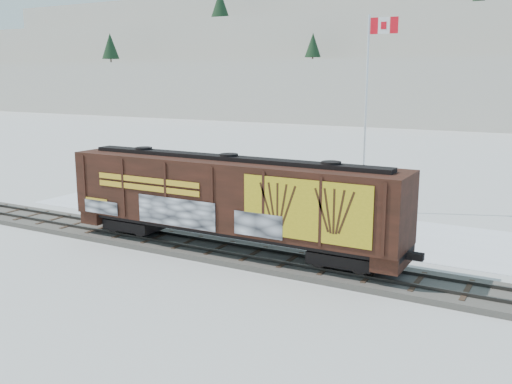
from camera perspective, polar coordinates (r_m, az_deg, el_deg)
The scene contains 8 objects.
ground at distance 28.24m, azimuth -0.23°, elevation -6.73°, with size 500.00×500.00×0.00m, color white.
rail_track at distance 28.20m, azimuth -0.23°, elevation -6.44°, with size 50.00×3.40×0.43m.
parking_strip at distance 34.70m, azimuth 5.87°, elevation -3.29°, with size 40.00×8.00×0.03m, color white.
hopper_railcar at distance 28.14m, azimuth -2.70°, elevation -0.51°, with size 17.75×3.06×4.60m.
flagpole at distance 37.84m, azimuth 10.96°, elevation 5.08°, with size 2.30×0.90×12.62m.
car_silver at distance 34.84m, azimuth 0.23°, elevation -1.80°, with size 1.87×4.66×1.59m, color #AFB1B7.
car_white at distance 34.62m, azimuth 7.28°, elevation -2.13°, with size 1.49×4.28×1.41m, color white.
car_dark at distance 32.76m, azimuth 8.20°, elevation -2.92°, with size 2.00×4.93×1.43m, color #22242A.
Camera 1 is at (13.19, -23.36, 8.81)m, focal length 40.00 mm.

